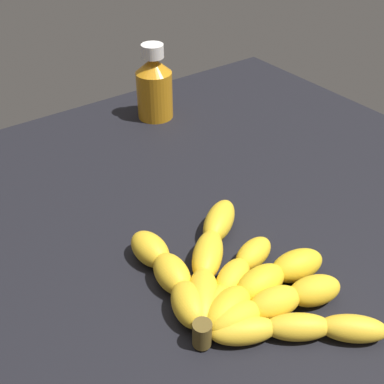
% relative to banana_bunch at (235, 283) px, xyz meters
% --- Properties ---
extents(ground_plane, '(0.95, 0.80, 0.03)m').
position_rel_banana_bunch_xyz_m(ground_plane, '(-0.04, -0.14, -0.03)').
color(ground_plane, black).
extents(banana_bunch, '(0.20, 0.28, 0.04)m').
position_rel_banana_bunch_xyz_m(banana_bunch, '(0.00, 0.00, 0.00)').
color(banana_bunch, yellow).
rests_on(banana_bunch, ground_plane).
extents(honey_bottle, '(0.07, 0.07, 0.14)m').
position_rel_banana_bunch_xyz_m(honey_bottle, '(-0.16, -0.42, 0.04)').
color(honey_bottle, orange).
rests_on(honey_bottle, ground_plane).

